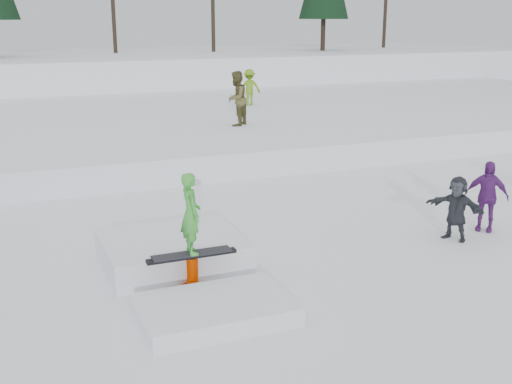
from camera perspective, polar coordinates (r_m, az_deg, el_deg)
name	(u,v)px	position (r m, az deg, el deg)	size (l,w,h in m)	color
ground	(273,280)	(11.79, 1.50, -7.82)	(120.00, 120.00, 0.00)	white
snow_berm	(68,75)	(40.27, -16.39, 9.94)	(60.00, 14.00, 2.40)	white
snow_midrise	(111,124)	(26.60, -12.72, 5.88)	(50.00, 18.00, 0.80)	white
walker_olive	(236,98)	(23.15, -1.75, 8.31)	(0.95, 0.74, 1.95)	#4E4D25
walker_ygreen	(249,87)	(28.53, -0.61, 9.29)	(1.02, 0.58, 1.57)	#5F8F13
spectator_purple	(487,196)	(15.06, 19.81, -0.34)	(0.93, 0.39, 1.59)	#5D2273
spectator_dark	(456,208)	(14.27, 17.39, -1.39)	(1.29, 0.41, 1.39)	#2B2E35
jib_rail_feature	(183,262)	(11.84, -6.50, -6.21)	(2.60, 4.40, 2.11)	white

